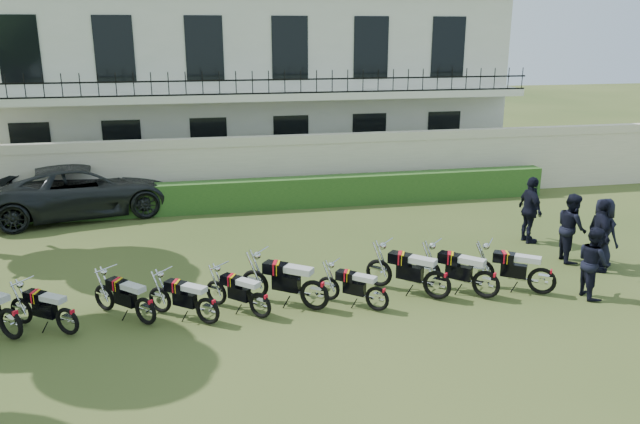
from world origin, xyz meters
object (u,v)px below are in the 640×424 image
Objects in this scene: motorcycle_1 at (67,315)px; motorcycle_7 at (438,278)px; officer_1 at (593,262)px; officer_2 at (601,236)px; officer_5 at (530,210)px; motorcycle_5 at (315,288)px; motorcycle_6 at (377,293)px; motorcycle_0 at (9,316)px; motorcycle_4 at (260,299)px; officer_3 at (602,232)px; motorcycle_3 at (207,305)px; motorcycle_2 at (145,305)px; officer_4 at (571,227)px; motorcycle_8 at (486,278)px; motorcycle_9 at (543,274)px; suv at (84,190)px.

motorcycle_7 is (7.62, 0.13, 0.07)m from motorcycle_1.
officer_1 is 0.89× the size of officer_2.
officer_5 is (3.98, 3.18, 0.42)m from motorcycle_7.
motorcycle_6 is (1.28, -0.29, -0.10)m from motorcycle_5.
motorcycle_0 is 4.75m from motorcycle_4.
officer_3 is (1.41, 1.70, 0.06)m from officer_1.
officer_1 reaches higher than motorcycle_3.
motorcycle_3 is 9.55m from officer_2.
motorcycle_1 is 1.46m from motorcycle_2.
officer_4 reaches higher than motorcycle_3.
motorcycle_0 is at bearing 128.99° from motorcycle_6.
motorcycle_3 is 8.38m from officer_1.
motorcycle_3 is 0.80× the size of officer_2.
officer_2 is at bearing -29.83° from motorcycle_8.
officer_3 is (4.82, 1.22, 0.35)m from motorcycle_7.
motorcycle_1 is at bearing 106.57° from officer_5.
officer_4 is at bearing -168.80° from officer_5.
motorcycle_2 is 0.90× the size of motorcycle_8.
motorcycle_2 is 0.82× the size of motorcycle_9.
motorcycle_4 is at bearing 134.39° from motorcycle_7.
motorcycle_2 is 10.73m from officer_2.
motorcycle_9 is at bearing 79.60° from officer_1.
officer_4 is at bearing -33.31° from motorcycle_4.
motorcycle_4 is at bearing 113.89° from officer_4.
motorcycle_1 is at bearing 128.88° from motorcycle_6.
motorcycle_3 is 7.34m from motorcycle_9.
motorcycle_0 is 8.64m from motorcycle_7.
motorcycle_4 is 0.70× the size of officer_5.
motorcycle_1 is 1.10× the size of motorcycle_2.
motorcycle_4 is 0.82× the size of motorcycle_7.
suv is 3.41× the size of officer_3.
motorcycle_6 is at bearing 123.31° from officer_5.
motorcycle_1 is 12.02m from officer_4.
motorcycle_6 is 1.48m from motorcycle_7.
officer_3 is at bearing -43.77° from motorcycle_3.
officer_5 reaches higher than suv.
motorcycle_5 is at bearing -50.86° from motorcycle_0.
motorcycle_2 is at bearing -49.32° from motorcycle_1.
motorcycle_5 is at bearing 89.87° from officer_1.
motorcycle_4 is 0.97× the size of motorcycle_6.
motorcycle_4 is 8.83m from officer_3.
motorcycle_8 is (6.02, 0.06, 0.06)m from motorcycle_3.
motorcycle_9 reaches higher than motorcycle_4.
officer_4 is (9.21, 1.88, 0.44)m from motorcycle_3.
motorcycle_8 is (9.71, -0.04, -0.00)m from motorcycle_0.
motorcycle_5 is (3.44, -0.02, 0.07)m from motorcycle_2.
officer_4 reaches higher than motorcycle_5.
suv is (-4.66, 8.67, 0.38)m from motorcycle_4.
officer_2 is 1.05× the size of officer_3.
motorcycle_8 is at bearing -47.57° from motorcycle_2.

